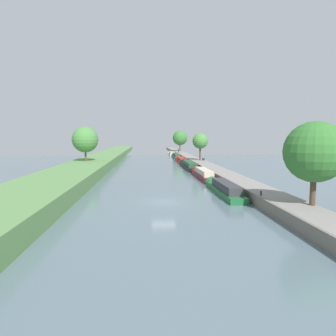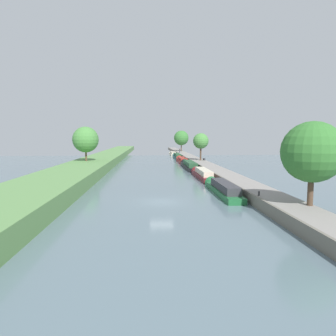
{
  "view_description": "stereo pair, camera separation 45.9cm",
  "coord_description": "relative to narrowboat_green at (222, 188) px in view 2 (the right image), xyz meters",
  "views": [
    {
      "loc": [
        -1.79,
        -31.44,
        6.94
      ],
      "look_at": [
        2.28,
        25.11,
        1.0
      ],
      "focal_mm": 32.22,
      "sensor_mm": 36.0,
      "label": 1
    },
    {
      "loc": [
        -1.34,
        -31.47,
        6.94
      ],
      "look_at": [
        2.28,
        25.11,
        1.0
      ],
      "focal_mm": 32.22,
      "sensor_mm": 36.0,
      "label": 2
    }
  ],
  "objects": [
    {
      "name": "narrowboat_black",
      "position": [
        -0.08,
        29.97,
        0.02
      ],
      "size": [
        2.17,
        16.84,
        2.27
      ],
      "color": "black",
      "rests_on": "ground_plane"
    },
    {
      "name": "tree_leftbank_downstream",
      "position": [
        -21.95,
        27.62,
        5.68
      ],
      "size": [
        5.34,
        5.34,
        7.12
      ],
      "color": "brown",
      "rests_on": "left_grassy_bank"
    },
    {
      "name": "tree_rightbank_near",
      "position": [
        4.71,
        -11.49,
        5.01
      ],
      "size": [
        5.14,
        5.14,
        7.13
      ],
      "color": "#4C3828",
      "rests_on": "right_towpath"
    },
    {
      "name": "tree_rightbank_midfar",
      "position": [
        4.23,
        85.89,
        5.72
      ],
      "size": [
        5.91,
        5.91,
        8.21
      ],
      "color": "#4C3828",
      "rests_on": "right_towpath"
    },
    {
      "name": "narrowboat_cream",
      "position": [
        0.01,
        76.82,
        -0.08
      ],
      "size": [
        1.94,
        13.24,
        1.95
      ],
      "color": "beige",
      "rests_on": "ground_plane"
    },
    {
      "name": "tree_rightbank_midnear",
      "position": [
        3.82,
        37.59,
        5.19
      ],
      "size": [
        3.81,
        3.81,
        6.66
      ],
      "color": "#4C3828",
      "rests_on": "right_towpath"
    },
    {
      "name": "narrowboat_red",
      "position": [
        0.04,
        45.48,
        -0.07
      ],
      "size": [
        2.04,
        14.12,
        1.94
      ],
      "color": "maroon",
      "rests_on": "ground_plane"
    },
    {
      "name": "mooring_bollard_near",
      "position": [
        1.95,
        -7.02,
        0.7
      ],
      "size": [
        0.16,
        0.16,
        0.45
      ],
      "color": "black",
      "rests_on": "right_towpath"
    },
    {
      "name": "right_towpath",
      "position": [
        3.41,
        -4.32,
        -0.08
      ],
      "size": [
        3.51,
        260.0,
        1.1
      ],
      "color": "gray",
      "rests_on": "ground_plane"
    },
    {
      "name": "park_bench",
      "position": [
        4.72,
        37.68,
        0.82
      ],
      "size": [
        0.44,
        1.5,
        0.47
      ],
      "color": "#333338",
      "rests_on": "right_towpath"
    },
    {
      "name": "ground_plane",
      "position": [
        -7.59,
        -4.32,
        -0.63
      ],
      "size": [
        160.0,
        160.0,
        0.0
      ],
      "primitive_type": "plane",
      "color": "slate"
    },
    {
      "name": "left_grassy_bank",
      "position": [
        -21.02,
        -4.32,
        0.3
      ],
      "size": [
        8.39,
        260.0,
        1.86
      ],
      "color": "#5B894C",
      "rests_on": "ground_plane"
    },
    {
      "name": "narrowboat_green",
      "position": [
        0.0,
        0.0,
        0.0
      ],
      "size": [
        1.94,
        13.04,
        2.14
      ],
      "color": "#1E6033",
      "rests_on": "ground_plane"
    },
    {
      "name": "narrowboat_teal",
      "position": [
        0.21,
        61.43,
        -0.01
      ],
      "size": [
        1.92,
        14.85,
        2.1
      ],
      "color": "#195B60",
      "rests_on": "ground_plane"
    },
    {
      "name": "mooring_bollard_far",
      "position": [
        1.95,
        82.49,
        0.7
      ],
      "size": [
        0.16,
        0.16,
        0.45
      ],
      "color": "black",
      "rests_on": "right_towpath"
    },
    {
      "name": "person_walking",
      "position": [
        2.26,
        72.77,
        1.35
      ],
      "size": [
        0.34,
        0.34,
        1.66
      ],
      "color": "#282D42",
      "rests_on": "right_towpath"
    },
    {
      "name": "stone_quay",
      "position": [
        1.53,
        -4.32,
        -0.05
      ],
      "size": [
        0.25,
        260.0,
        1.15
      ],
      "color": "#6B665B",
      "rests_on": "ground_plane"
    },
    {
      "name": "narrowboat_maroon",
      "position": [
        0.06,
        14.04,
        0.03
      ],
      "size": [
        1.88,
        13.33,
        2.1
      ],
      "color": "maroon",
      "rests_on": "ground_plane"
    }
  ]
}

